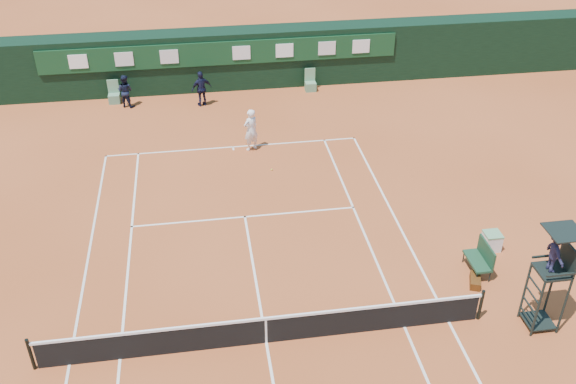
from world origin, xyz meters
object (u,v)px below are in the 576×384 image
object	(u,v)px
cooler	(492,241)
umpire_chair	(555,259)
player_bench	(481,257)
player	(251,130)
tennis_net	(266,330)

from	to	relation	value
cooler	umpire_chair	bearing A→B (deg)	-92.57
player_bench	player	world-z (taller)	player
umpire_chair	cooler	bearing A→B (deg)	87.43
tennis_net	player	bearing A→B (deg)	86.12
umpire_chair	player	bearing A→B (deg)	121.01
tennis_net	umpire_chair	bearing A→B (deg)	-3.53
umpire_chair	player_bench	world-z (taller)	umpire_chair
tennis_net	cooler	xyz separation A→B (m)	(8.19, 3.21, -0.18)
player_bench	cooler	distance (m)	1.45
umpire_chair	player	distance (m)	14.14
umpire_chair	player_bench	size ratio (longest dim) A/B	2.85
tennis_net	player_bench	size ratio (longest dim) A/B	10.75
player	cooler	bearing A→B (deg)	100.59
umpire_chair	player_bench	distance (m)	3.27
cooler	tennis_net	bearing A→B (deg)	-158.61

